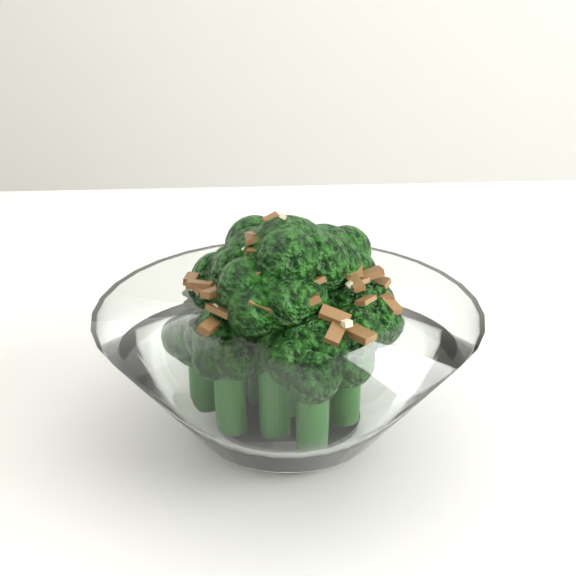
% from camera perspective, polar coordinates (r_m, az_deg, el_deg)
% --- Properties ---
extents(table, '(1.41, 1.18, 0.75)m').
position_cam_1_polar(table, '(0.58, 17.25, -10.52)').
color(table, white).
rests_on(table, ground).
extents(broccoli_dish, '(0.20, 0.20, 0.13)m').
position_cam_1_polar(broccoli_dish, '(0.43, -0.13, -4.54)').
color(broccoli_dish, white).
rests_on(broccoli_dish, table).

